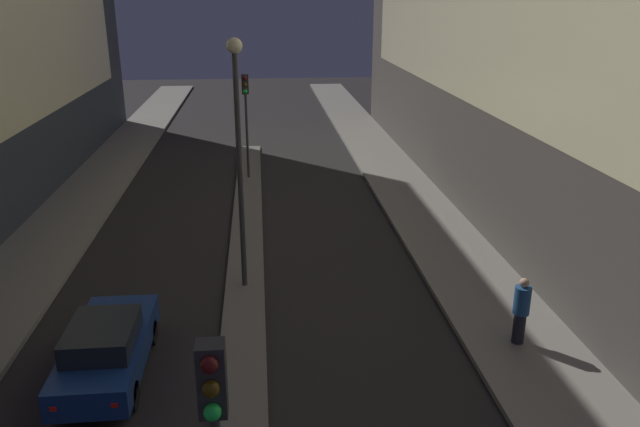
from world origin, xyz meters
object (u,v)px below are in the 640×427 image
Objects in this scene: traffic_light_mid at (246,103)px; car_left_lane at (107,348)px; pedestrian_on_right_sidewalk at (521,309)px; street_lamp at (238,135)px.

car_left_lane is (-3.12, -16.27, -2.96)m from traffic_light_mid.
pedestrian_on_right_sidewalk reaches higher than car_left_lane.
pedestrian_on_right_sidewalk is (7.02, -4.10, -3.73)m from street_lamp.
traffic_light_mid is 1.12× the size of car_left_lane.
traffic_light_mid is 0.67× the size of street_lamp.
street_lamp reaches higher than car_left_lane.
pedestrian_on_right_sidewalk is at bearing -30.29° from street_lamp.
traffic_light_mid is at bearing 79.13° from car_left_lane.
traffic_light_mid is 17.65m from pedestrian_on_right_sidewalk.
street_lamp reaches higher than pedestrian_on_right_sidewalk.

